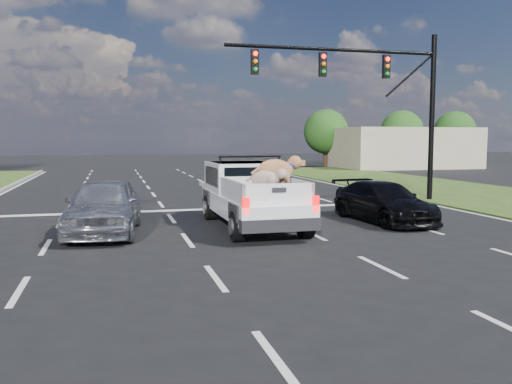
{
  "coord_description": "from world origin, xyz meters",
  "views": [
    {
      "loc": [
        -3.61,
        -10.03,
        2.67
      ],
      "look_at": [
        -0.41,
        2.0,
        1.44
      ],
      "focal_mm": 38.0,
      "sensor_mm": 36.0,
      "label": 1
    }
  ],
  "objects_px": {
    "traffic_signal": "(381,88)",
    "black_coupe": "(384,202)",
    "pickup_truck": "(251,193)",
    "silver_sedan": "(104,206)"
  },
  "relations": [
    {
      "from": "silver_sedan",
      "to": "black_coupe",
      "type": "relative_size",
      "value": 1.05
    },
    {
      "from": "traffic_signal",
      "to": "black_coupe",
      "type": "height_order",
      "value": "traffic_signal"
    },
    {
      "from": "pickup_truck",
      "to": "silver_sedan",
      "type": "xyz_separation_m",
      "value": [
        -4.29,
        -0.08,
        -0.23
      ]
    },
    {
      "from": "silver_sedan",
      "to": "traffic_signal",
      "type": "bearing_deg",
      "value": 30.18
    },
    {
      "from": "pickup_truck",
      "to": "traffic_signal",
      "type": "bearing_deg",
      "value": 35.09
    },
    {
      "from": "pickup_truck",
      "to": "black_coupe",
      "type": "distance_m",
      "value": 4.39
    },
    {
      "from": "pickup_truck",
      "to": "black_coupe",
      "type": "bearing_deg",
      "value": -1.41
    },
    {
      "from": "silver_sedan",
      "to": "black_coupe",
      "type": "height_order",
      "value": "silver_sedan"
    },
    {
      "from": "traffic_signal",
      "to": "pickup_truck",
      "type": "height_order",
      "value": "traffic_signal"
    },
    {
      "from": "traffic_signal",
      "to": "black_coupe",
      "type": "bearing_deg",
      "value": -116.13
    }
  ]
}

